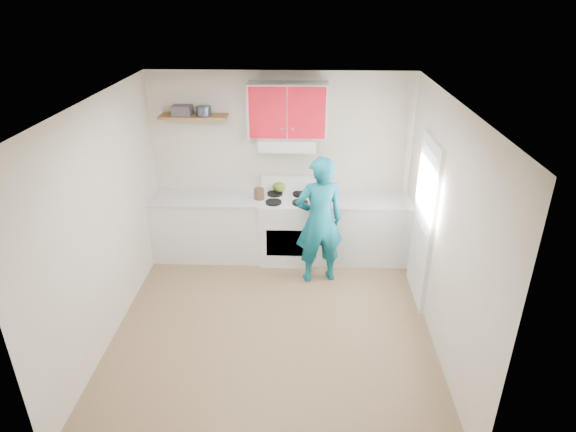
{
  "coord_description": "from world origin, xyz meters",
  "views": [
    {
      "loc": [
        0.35,
        -4.59,
        3.61
      ],
      "look_at": [
        0.15,
        0.55,
        1.15
      ],
      "focal_mm": 30.36,
      "sensor_mm": 36.0,
      "label": 1
    }
  ],
  "objects_px": {
    "kettle": "(279,186)",
    "crock": "(259,194)",
    "person": "(319,221)",
    "tin": "(204,111)",
    "stove": "(287,229)"
  },
  "relations": [
    {
      "from": "kettle",
      "to": "person",
      "type": "xyz_separation_m",
      "value": [
        0.56,
        -0.82,
        -0.14
      ]
    },
    {
      "from": "kettle",
      "to": "crock",
      "type": "relative_size",
      "value": 1.13
    },
    {
      "from": "kettle",
      "to": "crock",
      "type": "distance_m",
      "value": 0.37
    },
    {
      "from": "tin",
      "to": "crock",
      "type": "bearing_deg",
      "value": -13.18
    },
    {
      "from": "kettle",
      "to": "stove",
      "type": "bearing_deg",
      "value": -80.22
    },
    {
      "from": "stove",
      "to": "kettle",
      "type": "bearing_deg",
      "value": 115.94
    },
    {
      "from": "kettle",
      "to": "person",
      "type": "bearing_deg",
      "value": -71.73
    },
    {
      "from": "stove",
      "to": "person",
      "type": "xyz_separation_m",
      "value": [
        0.43,
        -0.56,
        0.41
      ]
    },
    {
      "from": "crock",
      "to": "kettle",
      "type": "bearing_deg",
      "value": 45.02
    },
    {
      "from": "crock",
      "to": "person",
      "type": "relative_size",
      "value": 0.1
    },
    {
      "from": "tin",
      "to": "person",
      "type": "relative_size",
      "value": 0.11
    },
    {
      "from": "tin",
      "to": "crock",
      "type": "xyz_separation_m",
      "value": [
        0.72,
        -0.17,
        -1.11
      ]
    },
    {
      "from": "stove",
      "to": "person",
      "type": "bearing_deg",
      "value": -52.16
    },
    {
      "from": "person",
      "to": "crock",
      "type": "bearing_deg",
      "value": -46.94
    },
    {
      "from": "crock",
      "to": "person",
      "type": "xyz_separation_m",
      "value": [
        0.82,
        -0.55,
        -0.12
      ]
    }
  ]
}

